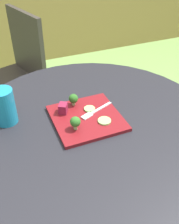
% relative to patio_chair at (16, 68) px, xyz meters
% --- Properties ---
extents(patio_table, '(0.99, 0.99, 0.76)m').
position_rel_patio_chair_xyz_m(patio_table, '(0.16, -1.01, -0.01)').
color(patio_table, black).
rests_on(patio_table, ground_plane).
extents(patio_chair, '(0.55, 0.55, 0.90)m').
position_rel_patio_chair_xyz_m(patio_chair, '(0.00, 0.00, 0.00)').
color(patio_chair, '#332D28').
rests_on(patio_chair, ground_plane).
extents(salad_plate, '(0.26, 0.26, 0.01)m').
position_rel_patio_chair_xyz_m(salad_plate, '(0.14, -1.00, 0.24)').
color(salad_plate, maroon).
rests_on(salad_plate, patio_table).
extents(drinking_glass, '(0.08, 0.08, 0.14)m').
position_rel_patio_chair_xyz_m(drinking_glass, '(-0.15, -0.89, 0.29)').
color(drinking_glass, teal).
rests_on(drinking_glass, patio_table).
extents(fork, '(0.15, 0.07, 0.00)m').
position_rel_patio_chair_xyz_m(fork, '(0.18, -0.98, 0.25)').
color(fork, silver).
rests_on(fork, salad_plate).
extents(broccoli_floret_0, '(0.04, 0.04, 0.05)m').
position_rel_patio_chair_xyz_m(broccoli_floret_0, '(0.12, -0.90, 0.28)').
color(broccoli_floret_0, '#99B770').
rests_on(broccoli_floret_0, salad_plate).
extents(broccoli_floret_1, '(0.04, 0.04, 0.05)m').
position_rel_patio_chair_xyz_m(broccoli_floret_1, '(0.08, -1.05, 0.28)').
color(broccoli_floret_1, '#99B770').
rests_on(broccoli_floret_1, salad_plate).
extents(cucumber_slice_0, '(0.04, 0.04, 0.01)m').
position_rel_patio_chair_xyz_m(cucumber_slice_0, '(0.17, -0.96, 0.25)').
color(cucumber_slice_0, '#8EB766').
rests_on(cucumber_slice_0, salad_plate).
extents(cucumber_slice_1, '(0.05, 0.05, 0.01)m').
position_rel_patio_chair_xyz_m(cucumber_slice_1, '(0.19, -1.05, 0.25)').
color(cucumber_slice_1, '#8EB766').
rests_on(cucumber_slice_1, salad_plate).
extents(beet_chunk_0, '(0.05, 0.05, 0.04)m').
position_rel_patio_chair_xyz_m(beet_chunk_0, '(0.06, -0.94, 0.27)').
color(beet_chunk_0, maroon).
rests_on(beet_chunk_0, salad_plate).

